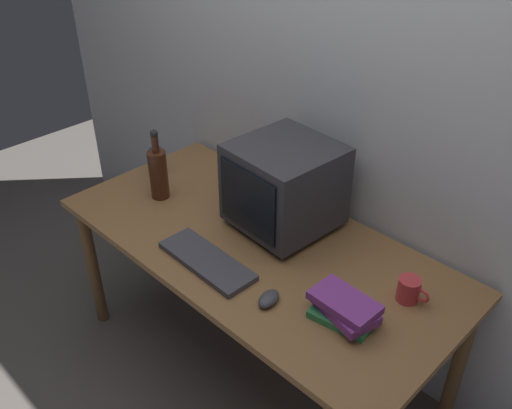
% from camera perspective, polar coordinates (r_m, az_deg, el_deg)
% --- Properties ---
extents(ground_plane, '(6.00, 6.00, 0.00)m').
position_cam_1_polar(ground_plane, '(2.74, -0.00, -16.17)').
color(ground_plane, '#56514C').
extents(back_wall, '(4.00, 0.08, 2.50)m').
position_cam_1_polar(back_wall, '(2.29, 8.35, 11.61)').
color(back_wall, silver).
rests_on(back_wall, ground).
extents(desk, '(1.69, 0.81, 0.73)m').
position_cam_1_polar(desk, '(2.28, -0.00, -5.46)').
color(desk, olive).
rests_on(desk, ground).
extents(crt_monitor, '(0.41, 0.41, 0.37)m').
position_cam_1_polar(crt_monitor, '(2.23, 2.86, 1.94)').
color(crt_monitor, '#333338').
rests_on(crt_monitor, desk).
extents(keyboard, '(0.42, 0.16, 0.02)m').
position_cam_1_polar(keyboard, '(2.13, -5.10, -5.81)').
color(keyboard, '#3F3F47').
rests_on(keyboard, desk).
extents(computer_mouse, '(0.08, 0.11, 0.04)m').
position_cam_1_polar(computer_mouse, '(1.95, 1.32, -9.69)').
color(computer_mouse, '#3F3F47').
rests_on(computer_mouse, desk).
extents(bottle_tall, '(0.08, 0.08, 0.33)m').
position_cam_1_polar(bottle_tall, '(2.49, -10.05, 3.29)').
color(bottle_tall, '#472314').
rests_on(bottle_tall, desk).
extents(bottle_short, '(0.06, 0.06, 0.20)m').
position_cam_1_polar(bottle_short, '(2.70, -10.23, 4.55)').
color(bottle_short, navy).
rests_on(bottle_short, desk).
extents(book_stack, '(0.24, 0.18, 0.09)m').
position_cam_1_polar(book_stack, '(1.90, 9.09, -10.56)').
color(book_stack, '#33894C').
rests_on(book_stack, desk).
extents(mug, '(0.12, 0.08, 0.09)m').
position_cam_1_polar(mug, '(2.02, 15.55, -8.48)').
color(mug, '#CC383D').
rests_on(mug, desk).
extents(cd_spindle, '(0.12, 0.12, 0.04)m').
position_cam_1_polar(cd_spindle, '(2.64, -2.39, 3.14)').
color(cd_spindle, '#595B66').
rests_on(cd_spindle, desk).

